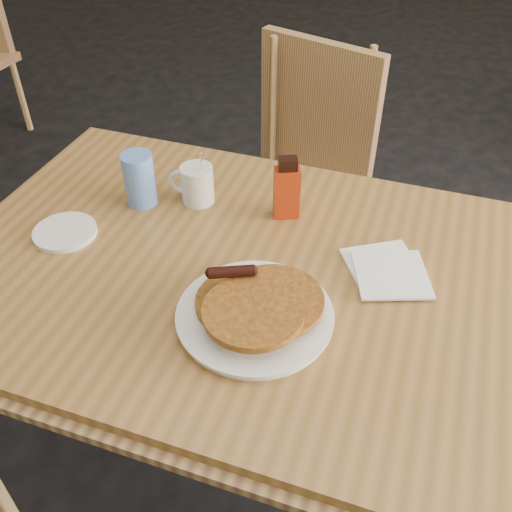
# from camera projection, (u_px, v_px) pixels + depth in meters

# --- Properties ---
(floor) EXTENTS (10.00, 10.00, 0.00)m
(floor) POSITION_uv_depth(u_px,v_px,m) (251.00, 474.00, 1.66)
(floor) COLOR black
(floor) RESTS_ON ground
(main_table) EXTENTS (1.41, 1.01, 0.75)m
(main_table) POSITION_uv_depth(u_px,v_px,m) (248.00, 280.00, 1.24)
(main_table) COLOR olive
(main_table) RESTS_ON floor
(chair_main_far) EXTENTS (0.55, 0.56, 0.94)m
(chair_main_far) POSITION_uv_depth(u_px,v_px,m) (309.00, 167.00, 1.88)
(chair_main_far) COLOR tan
(chair_main_far) RESTS_ON floor
(pancake_plate) EXTENTS (0.31, 0.31, 0.09)m
(pancake_plate) POSITION_uv_depth(u_px,v_px,m) (256.00, 310.00, 1.09)
(pancake_plate) COLOR white
(pancake_plate) RESTS_ON main_table
(coffee_mug) EXTENTS (0.11, 0.08, 0.15)m
(coffee_mug) POSITION_uv_depth(u_px,v_px,m) (196.00, 184.00, 1.38)
(coffee_mug) COLOR white
(coffee_mug) RESTS_ON main_table
(syrup_bottle) EXTENTS (0.07, 0.06, 0.16)m
(syrup_bottle) POSITION_uv_depth(u_px,v_px,m) (287.00, 190.00, 1.31)
(syrup_bottle) COLOR #710609
(syrup_bottle) RESTS_ON main_table
(napkin_stack) EXTENTS (0.21, 0.22, 0.01)m
(napkin_stack) POSITION_uv_depth(u_px,v_px,m) (387.00, 270.00, 1.20)
(napkin_stack) COLOR white
(napkin_stack) RESTS_ON main_table
(blue_tumbler) EXTENTS (0.09, 0.09, 0.13)m
(blue_tumbler) POSITION_uv_depth(u_px,v_px,m) (139.00, 179.00, 1.36)
(blue_tumbler) COLOR #5D8BDA
(blue_tumbler) RESTS_ON main_table
(side_saucer) EXTENTS (0.15, 0.15, 0.01)m
(side_saucer) POSITION_uv_depth(u_px,v_px,m) (65.00, 232.00, 1.30)
(side_saucer) COLOR white
(side_saucer) RESTS_ON main_table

